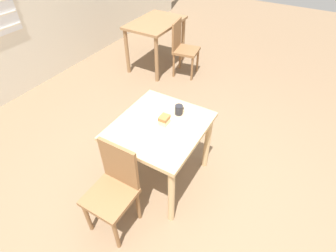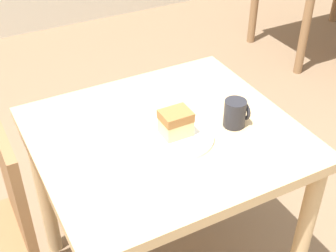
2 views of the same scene
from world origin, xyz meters
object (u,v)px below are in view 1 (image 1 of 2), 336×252
plate (165,125)px  coffee_mug (179,110)px  dining_table_far (156,29)px  dining_table_near (160,134)px  cake_slice (164,120)px  chair_near_window (114,187)px  chair_far_corner (183,47)px

plate → coffee_mug: coffee_mug is taller
dining_table_far → plate: bearing=-145.8°
dining_table_near → plate: (0.01, -0.04, 0.13)m
dining_table_far → cake_slice: size_ratio=10.16×
dining_table_far → plate: 2.50m
chair_near_window → dining_table_far: bearing=115.5°
chair_far_corner → coffee_mug: size_ratio=9.02×
dining_table_far → plate: (-2.07, -1.40, 0.10)m
chair_far_corner → plate: size_ratio=3.43×
dining_table_near → chair_far_corner: 2.23m
chair_far_corner → coffee_mug: 2.07m
dining_table_far → coffee_mug: (-1.85, -1.43, 0.14)m
dining_table_far → chair_far_corner: bearing=-92.2°
dining_table_near → dining_table_far: size_ratio=0.87×
dining_table_near → chair_far_corner: bearing=22.2°
dining_table_far → coffee_mug: size_ratio=10.17×
chair_near_window → chair_far_corner: (2.67, 0.77, 0.00)m
coffee_mug → chair_near_window: bearing=169.9°
dining_table_far → chair_near_window: 2.99m
cake_slice → chair_far_corner: bearing=23.3°
chair_far_corner → plate: (-2.05, -0.89, 0.27)m
dining_table_far → coffee_mug: 2.35m
dining_table_near → chair_near_window: chair_near_window is taller
dining_table_near → plate: plate is taller
cake_slice → chair_near_window: bearing=169.8°
chair_near_window → coffee_mug: size_ratio=9.02×
dining_table_near → coffee_mug: coffee_mug is taller
cake_slice → dining_table_near: bearing=114.8°
plate → coffee_mug: bearing=-7.8°
coffee_mug → dining_table_near: bearing=162.1°
chair_far_corner → plate: chair_far_corner is taller
dining_table_near → cake_slice: cake_slice is taller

